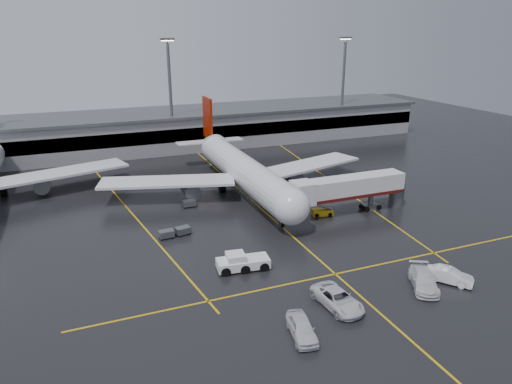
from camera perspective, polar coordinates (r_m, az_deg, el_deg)
name	(u,v)px	position (r m, az deg, el deg)	size (l,w,h in m)	color
ground	(263,210)	(74.01, 0.86, -2.26)	(220.00, 220.00, 0.00)	black
apron_line_centre	(263,210)	(74.01, 0.86, -2.25)	(0.25, 90.00, 0.02)	gold
apron_line_stop	(335,274)	(56.30, 9.68, -9.86)	(60.00, 0.25, 0.02)	gold
apron_line_left	(126,206)	(78.59, -15.64, -1.69)	(0.25, 70.00, 0.02)	gold
apron_line_right	(329,180)	(90.19, 8.98, 1.51)	(0.25, 70.00, 0.02)	gold
terminal	(188,128)	(116.80, -8.35, 7.79)	(122.00, 19.00, 8.60)	gray
light_mast_mid	(170,89)	(108.41, -10.46, 12.24)	(3.00, 1.20, 25.45)	#595B60
light_mast_right	(343,82)	(125.44, 10.62, 13.15)	(3.00, 1.20, 25.45)	#595B60
main_airliner	(242,169)	(81.19, -1.78, 2.84)	(48.80, 45.60, 14.10)	silver
jet_bridge	(349,189)	(73.01, 11.34, 0.33)	(19.90, 3.40, 6.05)	silver
pushback_tractor	(242,262)	(56.19, -1.78, -8.61)	(6.51, 3.37, 2.23)	white
belt_loader	(322,212)	(72.72, 8.13, -2.45)	(3.37, 2.08, 1.99)	#E7AB0F
service_van_a	(338,299)	(49.93, 9.94, -12.77)	(3.01, 6.53, 1.82)	silver
service_van_b	(424,280)	(55.72, 19.81, -10.09)	(2.53, 6.23, 1.81)	silver
service_van_c	(449,275)	(57.76, 22.52, -9.42)	(1.82, 5.22, 1.72)	white
service_van_d	(302,328)	(45.36, 5.63, -16.21)	(2.11, 5.25, 1.79)	silver
baggage_cart_a	(183,230)	(66.06, -8.95, -4.66)	(2.23, 1.69, 1.12)	#595B60
baggage_cart_b	(166,234)	(65.38, -10.90, -5.04)	(2.07, 1.41, 1.12)	#595B60
baggage_cart_c	(189,203)	(76.03, -8.16, -1.36)	(2.03, 1.35, 1.12)	#595B60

